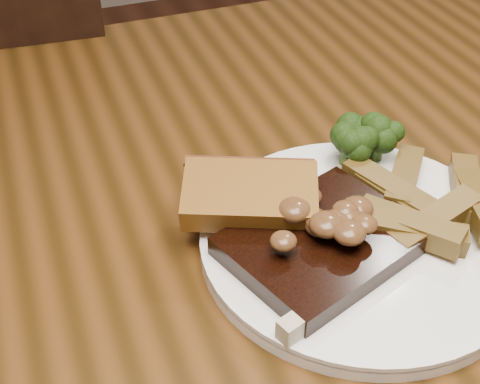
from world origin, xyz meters
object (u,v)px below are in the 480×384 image
Objects in this scene: plate at (360,243)px; steak at (323,244)px; potato_wedges at (433,202)px; dining_table at (224,299)px; garlic_bread at (250,214)px.

plate is 1.83× the size of steak.
steak is 1.29× the size of potato_wedges.
dining_table is 10.70× the size of steak.
plate is 0.04m from steak.
garlic_bread reaches higher than dining_table.
steak is (-0.04, -0.01, 0.02)m from plate.
steak is 1.33× the size of garlic_bread.
garlic_bread is at bearing 149.04° from plate.
dining_table is at bearing 147.47° from plate.
plate is 2.36× the size of potato_wedges.
potato_wedges is at bearing 8.51° from garlic_bread.
garlic_bread reaches higher than plate.
plate is (0.10, -0.06, 0.10)m from dining_table.
garlic_bread reaches higher than steak.
potato_wedges is at bearing -17.82° from dining_table.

